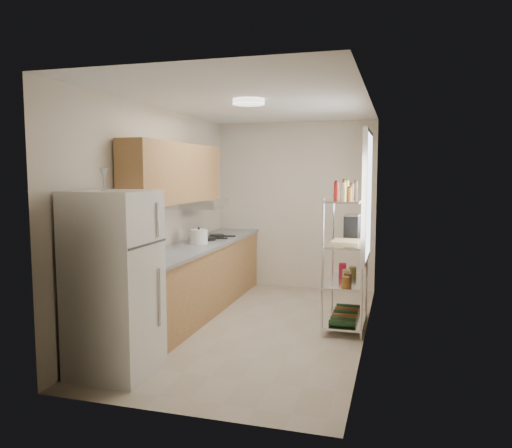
% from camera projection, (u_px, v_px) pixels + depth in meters
% --- Properties ---
extents(room, '(2.52, 4.42, 2.62)m').
position_uv_depth(room, '(256.00, 218.00, 5.74)').
color(room, '#B5A692').
rests_on(room, ground).
extents(counter_run, '(0.63, 3.51, 0.90)m').
position_uv_depth(counter_run, '(198.00, 278.00, 6.50)').
color(counter_run, tan).
rests_on(counter_run, ground).
extents(upper_cabinets, '(0.33, 2.20, 0.72)m').
position_uv_depth(upper_cabinets, '(175.00, 173.00, 6.07)').
color(upper_cabinets, tan).
rests_on(upper_cabinets, room).
extents(range_hood, '(0.50, 0.60, 0.12)m').
position_uv_depth(range_hood, '(205.00, 204.00, 6.87)').
color(range_hood, '#B7BABC').
rests_on(range_hood, room).
extents(window, '(0.06, 1.00, 1.46)m').
position_uv_depth(window, '(367.00, 196.00, 5.71)').
color(window, white).
rests_on(window, room).
extents(bakers_rack, '(0.45, 0.90, 1.73)m').
position_uv_depth(bakers_rack, '(347.00, 234.00, 5.77)').
color(bakers_rack, silver).
rests_on(bakers_rack, ground).
extents(ceiling_dome, '(0.34, 0.34, 0.05)m').
position_uv_depth(ceiling_dome, '(249.00, 102.00, 5.32)').
color(ceiling_dome, white).
rests_on(ceiling_dome, room).
extents(refrigerator, '(0.68, 0.68, 1.66)m').
position_uv_depth(refrigerator, '(114.00, 283.00, 4.48)').
color(refrigerator, silver).
rests_on(refrigerator, ground).
extents(wine_glass_a, '(0.06, 0.06, 0.18)m').
position_uv_depth(wine_glass_a, '(104.00, 180.00, 4.32)').
color(wine_glass_a, silver).
rests_on(wine_glass_a, refrigerator).
extents(wine_glass_b, '(0.07, 0.07, 0.19)m').
position_uv_depth(wine_glass_b, '(104.00, 180.00, 4.27)').
color(wine_glass_b, silver).
rests_on(wine_glass_b, refrigerator).
extents(rice_cooker, '(0.23, 0.23, 0.19)m').
position_uv_depth(rice_cooker, '(199.00, 237.00, 6.45)').
color(rice_cooker, white).
rests_on(rice_cooker, counter_run).
extents(frying_pan_large, '(0.30, 0.30, 0.04)m').
position_uv_depth(frying_pan_large, '(207.00, 239.00, 6.78)').
color(frying_pan_large, black).
rests_on(frying_pan_large, counter_run).
extents(frying_pan_small, '(0.25, 0.25, 0.04)m').
position_uv_depth(frying_pan_small, '(217.00, 236.00, 7.05)').
color(frying_pan_small, black).
rests_on(frying_pan_small, counter_run).
extents(cutting_board, '(0.33, 0.42, 0.03)m').
position_uv_depth(cutting_board, '(346.00, 242.00, 5.76)').
color(cutting_board, tan).
rests_on(cutting_board, bakers_rack).
extents(espresso_machine, '(0.20, 0.27, 0.30)m').
position_uv_depth(espresso_machine, '(353.00, 227.00, 6.07)').
color(espresso_machine, black).
rests_on(espresso_machine, bakers_rack).
extents(storage_bag, '(0.10, 0.13, 0.14)m').
position_uv_depth(storage_bag, '(343.00, 269.00, 6.15)').
color(storage_bag, '#B91635').
rests_on(storage_bag, bakers_rack).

